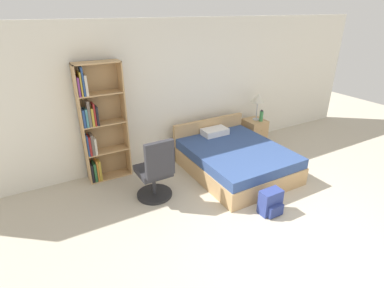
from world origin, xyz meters
name	(u,v)px	position (x,y,z in m)	size (l,w,h in m)	color
ground_plane	(302,255)	(0.00, 0.00, 0.00)	(14.00, 14.00, 0.00)	#BCB29E
wall_back	(179,91)	(0.00, 3.23, 1.30)	(9.00, 0.06, 2.60)	silver
bookshelf	(98,125)	(-1.61, 3.03, 0.99)	(0.73, 0.28, 2.00)	tan
bed	(234,158)	(0.52, 2.11, 0.25)	(1.57, 1.91, 0.73)	tan
office_chair	(156,173)	(-1.07, 1.98, 0.46)	(0.56, 0.60, 1.05)	#232326
nightstand	(254,132)	(1.65, 2.88, 0.27)	(0.42, 0.46, 0.54)	tan
table_lamp	(258,99)	(1.68, 2.89, 1.00)	(0.27, 0.27, 0.57)	#B2B2B7
water_bottle	(261,116)	(1.71, 2.77, 0.65)	(0.08, 0.08, 0.24)	#3F8C4C
backpack_blue	(271,203)	(0.23, 0.82, 0.18)	(0.32, 0.25, 0.37)	navy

